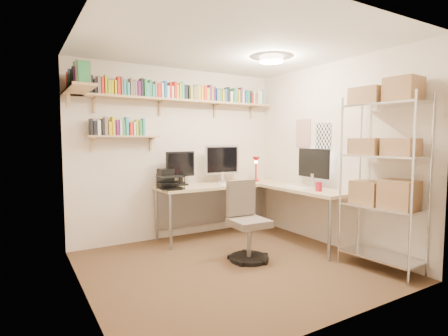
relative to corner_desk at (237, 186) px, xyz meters
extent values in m
plane|color=#462D1E|center=(-0.65, -0.92, -0.78)|extent=(3.20, 3.20, 0.00)
cube|color=beige|center=(-0.65, 0.58, 0.47)|extent=(3.20, 0.04, 2.50)
cube|color=beige|center=(-2.25, -0.92, 0.47)|extent=(0.04, 3.00, 2.50)
cube|color=beige|center=(0.95, -0.92, 0.47)|extent=(0.04, 3.00, 2.50)
cube|color=beige|center=(-0.65, -2.42, 0.47)|extent=(3.20, 0.04, 2.50)
cube|color=white|center=(-0.65, -0.92, 1.72)|extent=(3.20, 3.00, 0.04)
cube|color=beige|center=(0.94, -0.37, 0.77)|extent=(0.01, 0.30, 0.42)
cube|color=white|center=(0.94, -0.77, 0.72)|extent=(0.01, 0.28, 0.38)
cylinder|color=#FFEAC6|center=(0.05, -0.72, 1.68)|extent=(0.30, 0.30, 0.06)
cube|color=tan|center=(-0.65, 0.45, 1.24)|extent=(3.05, 0.25, 0.03)
cube|color=tan|center=(-2.13, 0.03, 1.24)|extent=(0.25, 1.00, 0.03)
cube|color=tan|center=(-1.50, 0.48, 0.72)|extent=(0.95, 0.20, 0.02)
cube|color=tan|center=(-1.85, 0.52, 1.17)|extent=(0.03, 0.20, 0.20)
cube|color=tan|center=(-0.95, 0.52, 1.17)|extent=(0.03, 0.20, 0.20)
cube|color=tan|center=(-0.05, 0.52, 1.17)|extent=(0.03, 0.20, 0.20)
cube|color=tan|center=(0.65, 0.52, 1.17)|extent=(0.03, 0.20, 0.20)
cube|color=red|center=(-2.12, 0.45, 1.37)|extent=(0.03, 0.13, 0.24)
cube|color=teal|center=(-2.08, 0.45, 1.35)|extent=(0.03, 0.14, 0.20)
cube|color=#A1B421|center=(-2.04, 0.45, 1.34)|extent=(0.03, 0.13, 0.18)
cube|color=#2B8348|center=(-2.00, 0.45, 1.37)|extent=(0.03, 0.13, 0.23)
cube|color=#2B8348|center=(-1.95, 0.45, 1.34)|extent=(0.04, 0.12, 0.18)
cube|color=black|center=(-1.91, 0.45, 1.37)|extent=(0.03, 0.11, 0.23)
cube|color=black|center=(-1.86, 0.45, 1.34)|extent=(0.03, 0.13, 0.18)
cube|color=#786257|center=(-1.81, 0.45, 1.36)|extent=(0.04, 0.13, 0.22)
cube|color=red|center=(-1.77, 0.45, 1.36)|extent=(0.03, 0.13, 0.21)
cube|color=#A1B421|center=(-1.73, 0.45, 1.37)|extent=(0.03, 0.12, 0.25)
cube|color=#A1B421|center=(-1.68, 0.45, 1.34)|extent=(0.04, 0.13, 0.18)
cube|color=gold|center=(-1.65, 0.45, 1.35)|extent=(0.03, 0.11, 0.19)
cube|color=gold|center=(-1.61, 0.45, 1.35)|extent=(0.03, 0.13, 0.19)
cube|color=red|center=(-1.56, 0.45, 1.37)|extent=(0.04, 0.11, 0.24)
cube|color=#786257|center=(-1.52, 0.45, 1.37)|extent=(0.02, 0.12, 0.24)
cube|color=teal|center=(-1.49, 0.45, 1.36)|extent=(0.03, 0.11, 0.21)
cube|color=teal|center=(-1.44, 0.45, 1.34)|extent=(0.03, 0.14, 0.17)
cube|color=#786257|center=(-1.40, 0.45, 1.37)|extent=(0.03, 0.15, 0.24)
cube|color=#786257|center=(-1.37, 0.45, 1.35)|extent=(0.02, 0.14, 0.20)
cube|color=#786257|center=(-1.34, 0.45, 1.36)|extent=(0.03, 0.12, 0.22)
cube|color=#611A60|center=(-1.30, 0.45, 1.35)|extent=(0.03, 0.13, 0.21)
cube|color=black|center=(-1.26, 0.45, 1.37)|extent=(0.03, 0.13, 0.25)
cube|color=#2B8348|center=(-1.21, 0.45, 1.37)|extent=(0.03, 0.14, 0.24)
cube|color=teal|center=(-1.18, 0.45, 1.35)|extent=(0.04, 0.12, 0.19)
cube|color=#2B8348|center=(-1.14, 0.45, 1.37)|extent=(0.03, 0.11, 0.24)
cube|color=teal|center=(-1.10, 0.45, 1.34)|extent=(0.03, 0.12, 0.18)
cube|color=#786257|center=(-1.06, 0.45, 1.36)|extent=(0.03, 0.11, 0.23)
cube|color=red|center=(-1.02, 0.45, 1.35)|extent=(0.04, 0.12, 0.20)
cube|color=white|center=(-0.97, 0.45, 1.36)|extent=(0.02, 0.15, 0.21)
cube|color=#1C5392|center=(-0.93, 0.45, 1.37)|extent=(0.04, 0.14, 0.24)
cube|color=white|center=(-0.88, 0.45, 1.34)|extent=(0.03, 0.12, 0.17)
cube|color=red|center=(-0.85, 0.45, 1.37)|extent=(0.02, 0.12, 0.23)
cube|color=white|center=(-0.82, 0.45, 1.34)|extent=(0.03, 0.13, 0.18)
cube|color=red|center=(-0.78, 0.45, 1.37)|extent=(0.03, 0.15, 0.24)
cube|color=gold|center=(-0.74, 0.45, 1.35)|extent=(0.03, 0.12, 0.20)
cube|color=gold|center=(-0.70, 0.45, 1.37)|extent=(0.03, 0.14, 0.23)
cube|color=teal|center=(-0.66, 0.45, 1.38)|extent=(0.04, 0.13, 0.25)
cube|color=black|center=(-0.61, 0.45, 1.36)|extent=(0.04, 0.11, 0.21)
cube|color=black|center=(-0.56, 0.45, 1.36)|extent=(0.02, 0.12, 0.21)
cube|color=#A1B421|center=(-0.52, 0.45, 1.35)|extent=(0.04, 0.13, 0.20)
cube|color=#786257|center=(-0.48, 0.45, 1.36)|extent=(0.03, 0.15, 0.21)
cube|color=#786257|center=(-0.44, 0.45, 1.36)|extent=(0.04, 0.13, 0.23)
cube|color=gold|center=(-0.39, 0.45, 1.35)|extent=(0.04, 0.12, 0.20)
cube|color=gold|center=(-0.35, 0.45, 1.36)|extent=(0.03, 0.12, 0.22)
cube|color=red|center=(-0.30, 0.45, 1.37)|extent=(0.04, 0.13, 0.23)
cube|color=#A1B421|center=(-0.25, 0.45, 1.35)|extent=(0.04, 0.13, 0.19)
cube|color=#611A60|center=(-0.21, 0.45, 1.37)|extent=(0.04, 0.13, 0.24)
cube|color=#A1B421|center=(-0.17, 0.45, 1.38)|extent=(0.02, 0.11, 0.25)
cube|color=#611A60|center=(-0.14, 0.45, 1.36)|extent=(0.02, 0.11, 0.23)
cube|color=#1C5392|center=(-0.10, 0.45, 1.35)|extent=(0.02, 0.14, 0.20)
cube|color=#786257|center=(-0.06, 0.45, 1.35)|extent=(0.04, 0.13, 0.19)
cube|color=#2B8348|center=(-0.02, 0.45, 1.35)|extent=(0.03, 0.11, 0.21)
cube|color=gold|center=(0.02, 0.45, 1.35)|extent=(0.03, 0.12, 0.19)
cube|color=#1C5392|center=(0.06, 0.45, 1.35)|extent=(0.04, 0.13, 0.20)
cube|color=black|center=(0.11, 0.45, 1.37)|extent=(0.04, 0.12, 0.23)
cube|color=white|center=(0.16, 0.45, 1.34)|extent=(0.04, 0.13, 0.17)
cube|color=#2B8348|center=(0.22, 0.45, 1.36)|extent=(0.04, 0.15, 0.22)
cube|color=#786257|center=(0.26, 0.45, 1.37)|extent=(0.03, 0.14, 0.23)
cube|color=#A1B421|center=(0.30, 0.45, 1.35)|extent=(0.03, 0.14, 0.20)
cube|color=#611A60|center=(0.34, 0.45, 1.37)|extent=(0.03, 0.15, 0.24)
cube|color=white|center=(0.38, 0.45, 1.35)|extent=(0.03, 0.13, 0.19)
cube|color=#1C5392|center=(0.43, 0.45, 1.35)|extent=(0.03, 0.14, 0.19)
cube|color=#2B8348|center=(0.48, 0.45, 1.36)|extent=(0.04, 0.15, 0.21)
cube|color=black|center=(0.52, 0.45, 1.35)|extent=(0.03, 0.15, 0.20)
cube|color=red|center=(0.57, 0.45, 1.34)|extent=(0.03, 0.13, 0.17)
cube|color=white|center=(0.61, 0.45, 1.36)|extent=(0.02, 0.12, 0.21)
cube|color=#786257|center=(0.65, 0.45, 1.34)|extent=(0.04, 0.13, 0.18)
cube|color=white|center=(0.69, 0.45, 1.37)|extent=(0.03, 0.12, 0.24)
cube|color=white|center=(0.73, 0.45, 1.36)|extent=(0.04, 0.14, 0.22)
cube|color=teal|center=(0.78, 0.45, 1.37)|extent=(0.03, 0.12, 0.24)
cube|color=#2B8348|center=(-2.13, -0.40, 1.36)|extent=(0.11, 0.03, 0.22)
cube|color=#786257|center=(-2.13, -0.35, 1.37)|extent=(0.15, 0.04, 0.24)
cube|color=#786257|center=(-2.13, -0.31, 1.37)|extent=(0.14, 0.03, 0.25)
cube|color=black|center=(-2.13, -0.27, 1.36)|extent=(0.12, 0.04, 0.21)
cube|color=#611A60|center=(-2.13, -0.22, 1.35)|extent=(0.15, 0.03, 0.19)
cube|color=#2B8348|center=(-2.13, -0.19, 1.38)|extent=(0.14, 0.02, 0.25)
cube|color=#1C5392|center=(-2.13, -0.15, 1.36)|extent=(0.11, 0.04, 0.22)
cube|color=black|center=(-2.13, -0.10, 1.36)|extent=(0.15, 0.04, 0.21)
cube|color=#A1B421|center=(-2.13, -0.05, 1.36)|extent=(0.14, 0.03, 0.22)
cube|color=#A1B421|center=(-2.13, -0.01, 1.35)|extent=(0.11, 0.04, 0.20)
cube|color=black|center=(-2.13, 0.03, 1.35)|extent=(0.15, 0.03, 0.21)
cube|color=white|center=(-2.13, 0.08, 1.36)|extent=(0.11, 0.04, 0.22)
cube|color=gold|center=(-2.13, 0.12, 1.35)|extent=(0.13, 0.02, 0.20)
cube|color=#611A60|center=(-2.13, 0.15, 1.37)|extent=(0.14, 0.03, 0.23)
cube|color=#2B8348|center=(-2.13, 0.20, 1.35)|extent=(0.15, 0.04, 0.19)
cube|color=#1C5392|center=(-2.13, 0.24, 1.38)|extent=(0.14, 0.03, 0.25)
cube|color=#611A60|center=(-2.13, 0.28, 1.36)|extent=(0.12, 0.04, 0.23)
cube|color=teal|center=(-2.13, 0.32, 1.37)|extent=(0.13, 0.03, 0.23)
cube|color=gold|center=(-2.13, 0.37, 1.37)|extent=(0.12, 0.03, 0.25)
cube|color=red|center=(-2.13, 0.42, 1.37)|extent=(0.13, 0.04, 0.24)
cube|color=black|center=(-1.92, 0.48, 0.83)|extent=(0.03, 0.14, 0.21)
cube|color=black|center=(-1.87, 0.48, 0.82)|extent=(0.04, 0.12, 0.18)
cube|color=white|center=(-1.82, 0.48, 0.82)|extent=(0.04, 0.12, 0.19)
cube|color=black|center=(-1.78, 0.48, 0.84)|extent=(0.03, 0.14, 0.21)
cube|color=#786257|center=(-1.74, 0.48, 0.85)|extent=(0.04, 0.13, 0.24)
cube|color=gold|center=(-1.69, 0.48, 0.82)|extent=(0.04, 0.15, 0.18)
cube|color=gold|center=(-1.64, 0.48, 0.85)|extent=(0.04, 0.14, 0.24)
cube|color=#611A60|center=(-1.59, 0.48, 0.83)|extent=(0.04, 0.15, 0.20)
cube|color=white|center=(-1.55, 0.48, 0.83)|extent=(0.03, 0.12, 0.21)
cube|color=#2B8348|center=(-1.51, 0.48, 0.83)|extent=(0.04, 0.12, 0.20)
cube|color=teal|center=(-1.46, 0.48, 0.85)|extent=(0.04, 0.12, 0.25)
cube|color=red|center=(-1.41, 0.48, 0.82)|extent=(0.04, 0.14, 0.18)
cube|color=white|center=(-1.36, 0.48, 0.82)|extent=(0.03, 0.12, 0.19)
cube|color=#A1B421|center=(-1.33, 0.48, 0.84)|extent=(0.03, 0.12, 0.22)
cube|color=#2B8348|center=(-1.28, 0.48, 0.83)|extent=(0.04, 0.12, 0.20)
cube|color=teal|center=(-1.23, 0.48, 0.85)|extent=(0.03, 0.12, 0.24)
cube|color=#D0B787|center=(-0.07, 0.26, -0.01)|extent=(2.04, 0.64, 0.04)
cube|color=#D0B787|center=(0.70, -0.74, -0.01)|extent=(0.64, 1.39, 0.04)
cylinder|color=gray|center=(-1.04, -0.01, -0.41)|extent=(0.04, 0.04, 0.75)
cylinder|color=gray|center=(-1.04, 0.53, -0.41)|extent=(0.04, 0.04, 0.75)
cylinder|color=gray|center=(0.97, 0.53, -0.41)|extent=(0.04, 0.04, 0.75)
cylinder|color=gray|center=(0.43, -1.38, -0.41)|extent=(0.04, 0.04, 0.75)
cylinder|color=gray|center=(0.97, -1.38, -0.41)|extent=(0.04, 0.04, 0.75)
cube|color=gray|center=(-0.07, 0.54, -0.35)|extent=(1.93, 0.02, 0.59)
cube|color=silver|center=(-0.02, 0.39, 0.36)|extent=(0.59, 0.03, 0.45)
cube|color=black|center=(-0.02, 0.37, 0.36)|extent=(0.53, 0.00, 0.39)
cube|color=black|center=(-0.72, 0.39, 0.32)|extent=(0.47, 0.03, 0.36)
cube|color=black|center=(0.85, -0.69, 0.34)|extent=(0.03, 0.62, 0.41)
cube|color=white|center=(0.83, -0.69, 0.34)|extent=(0.00, 0.56, 0.35)
cube|color=white|center=(-0.02, 0.07, 0.02)|extent=(0.45, 0.14, 0.02)
cube|color=white|center=(0.54, -0.69, 0.02)|extent=(0.14, 0.43, 0.02)
cylinder|color=#A20D16|center=(0.54, 0.26, 0.02)|extent=(0.11, 0.11, 0.02)
cylinder|color=#A20D16|center=(0.54, 0.26, 0.18)|extent=(0.03, 0.03, 0.30)
cone|color=#A20D16|center=(0.54, 0.26, 0.35)|extent=(0.13, 0.13, 0.10)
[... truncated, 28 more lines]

